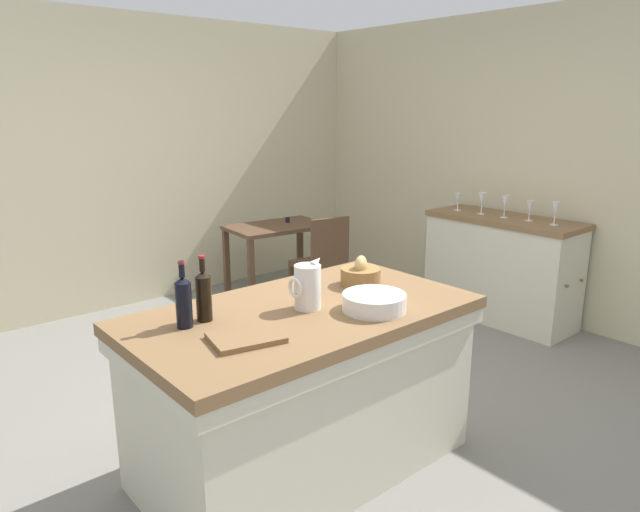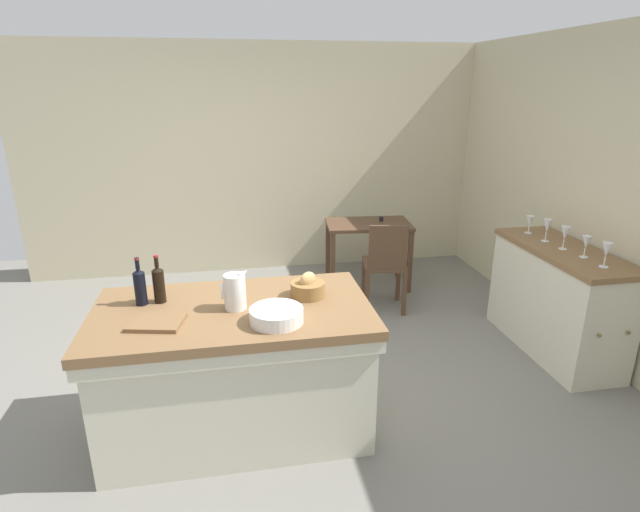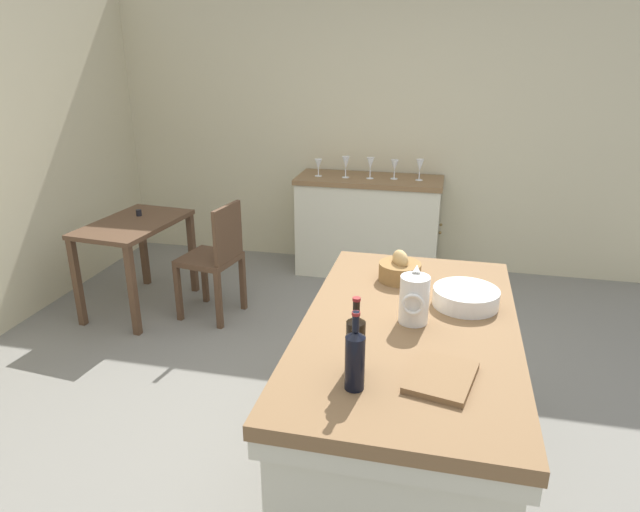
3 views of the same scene
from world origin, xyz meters
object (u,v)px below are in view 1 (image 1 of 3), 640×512
Objects in this scene: wine_glass_left at (530,207)px; cutting_board at (246,338)px; wine_glass_middle at (505,203)px; side_cabinet at (501,268)px; writing_desk at (277,237)px; wash_bowl at (374,302)px; wine_bottle_dark at (204,295)px; island_table at (304,383)px; wooden_chair at (323,263)px; wine_glass_far_right at (458,199)px; pitcher at (307,286)px; wine_glass_far_left at (555,209)px; wine_glass_right at (482,199)px; bread_basket at (361,275)px; wine_bottle_amber at (184,301)px.

cutting_board is at bearing -170.78° from wine_glass_left.
side_cabinet is at bearing 13.42° from wine_glass_middle.
wash_bowl is at bearing -116.60° from writing_desk.
wine_bottle_dark reaches higher than cutting_board.
wooden_chair is at bearing 46.74° from island_table.
wine_glass_far_right reaches higher than side_cabinet.
cutting_board is (-0.67, 0.09, -0.03)m from wash_bowl.
pitcher reaches higher than wash_bowl.
wine_glass_middle reaches higher than island_table.
pitcher is 0.33m from wash_bowl.
wine_glass_far_left is at bearing 2.87° from island_table.
wine_bottle_dark reaches higher than side_cabinet.
wash_bowl is at bearing -31.01° from wine_bottle_dark.
pitcher is 1.39× the size of wine_glass_middle.
wine_glass_far_left is 0.22m from wine_glass_left.
wine_glass_right is (1.12, -1.46, 0.42)m from writing_desk.
writing_desk is 2.44m from wine_glass_far_left.
wash_bowl is at bearing -166.18° from wine_glass_left.
cutting_board is at bearing -165.12° from bread_basket.
writing_desk is at bearing 88.92° from wooden_chair.
wooden_chair is 2.20m from pitcher.
bread_basket reaches higher than wash_bowl.
wine_glass_right is (-0.04, 0.64, 0.00)m from wine_glass_far_left.
wine_bottle_dark is at bearing -143.89° from wooden_chair.
wine_glass_far_right is at bearing -47.50° from writing_desk.
wine_glass_right reaches higher than writing_desk.
pitcher is at bearing 17.09° from cutting_board.
pitcher is at bearing -158.14° from wine_glass_far_right.
wooden_chair is 2.51m from wine_bottle_amber.
bread_basket is 0.75× the size of cutting_board.
side_cabinet is 2.74m from pitcher.
wine_glass_middle is (2.60, 0.57, 0.06)m from pitcher.
wash_bowl is 1.01× the size of wine_bottle_amber.
pitcher reaches higher than cutting_board.
wooden_chair is 2.96× the size of wash_bowl.
wooden_chair is 5.38× the size of wine_glass_left.
wash_bowl reaches higher than side_cabinet.
wine_glass_middle is (2.61, 0.56, 0.56)m from island_table.
wash_bowl is 2.50m from wine_glass_middle.
wooden_chair is at bearing -91.08° from writing_desk.
wine_glass_left is (1.16, -1.89, 0.41)m from writing_desk.
island_table is 5.79× the size of cutting_board.
wooden_chair reaches higher than writing_desk.
wine_glass_middle is at bearing 7.29° from wine_bottle_amber.
side_cabinet is 1.54m from wooden_chair.
pitcher is 0.47m from bread_basket.
bread_basket is (0.23, 0.33, 0.02)m from wash_bowl.
wine_glass_middle reaches higher than side_cabinet.
side_cabinet is at bearing -40.52° from wooden_chair.
wash_bowl is 2.47m from wine_glass_left.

